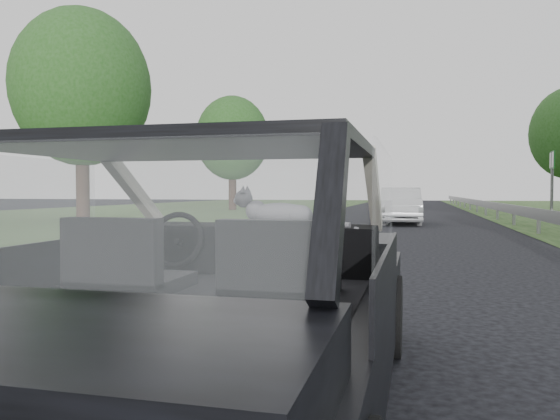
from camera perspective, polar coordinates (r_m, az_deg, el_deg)
The scene contains 11 objects.
ground at distance 3.17m, azimuth -6.34°, elevation -20.60°, with size 140.00×140.00×0.00m, color #25262C.
subject_car at distance 2.97m, azimuth -6.39°, elevation -7.58°, with size 1.80×4.00×1.45m, color black.
dashboard at distance 3.54m, azimuth -2.87°, elevation -3.98°, with size 1.58×0.45×0.30m, color black.
driver_seat at distance 2.86m, azimuth -16.03°, elevation -4.89°, with size 0.50×0.72×0.42m, color black.
passenger_seat at distance 2.56m, azimuth -0.22°, elevation -5.62°, with size 0.50×0.72×0.42m, color black.
steering_wheel at distance 3.40m, azimuth -10.80°, elevation -3.08°, with size 0.36×0.36×0.04m, color black.
cat at distance 3.43m, azimuth -0.03°, elevation -0.28°, with size 0.56×0.17×0.25m, color slate.
other_car at distance 20.81m, azimuth 12.49°, elevation 0.46°, with size 1.62×4.11×1.35m, color silver.
highway_sign at distance 23.08m, azimuth 26.54°, elevation 2.14°, with size 0.11×1.09×2.72m, color #1A6724.
tree_5 at distance 23.32m, azimuth -19.99°, elevation 8.98°, with size 5.42×5.42×8.20m, color #1E4A16, non-canonical shape.
tree_6 at distance 35.36m, azimuth -5.00°, elevation 5.78°, with size 4.69×4.69×7.11m, color #1E4A16, non-canonical shape.
Camera 1 is at (1.02, -2.75, 1.22)m, focal length 35.00 mm.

